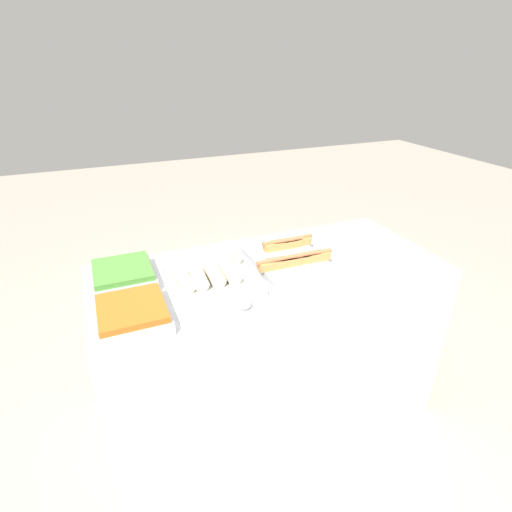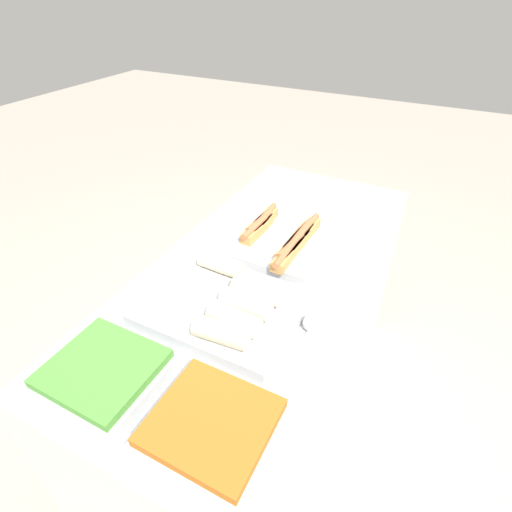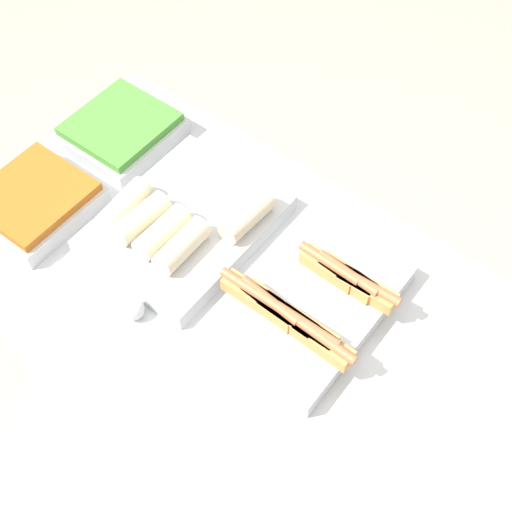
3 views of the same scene
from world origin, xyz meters
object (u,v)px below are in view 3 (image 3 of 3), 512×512
object	(u,v)px
tray_hotdogs	(309,302)
serving_spoon_near	(130,307)
tray_side_front	(35,201)
tray_side_back	(122,131)
tray_wraps	(182,224)

from	to	relation	value
tray_hotdogs	serving_spoon_near	world-z (taller)	tray_hotdogs
tray_side_front	serving_spoon_near	size ratio (longest dim) A/B	1.32
tray_side_back	tray_wraps	bearing A→B (deg)	-22.75
tray_side_front	tray_side_back	world-z (taller)	same
tray_side_front	tray_hotdogs	bearing A→B (deg)	13.72
tray_wraps	tray_side_front	bearing A→B (deg)	-153.78
tray_wraps	tray_side_back	distance (m)	0.38
tray_hotdogs	serving_spoon_near	xyz separation A→B (m)	(-0.32, -0.25, -0.01)
tray_wraps	serving_spoon_near	distance (m)	0.25
tray_hotdogs	tray_side_back	bearing A→B (deg)	169.12
tray_hotdogs	tray_side_front	world-z (taller)	tray_hotdogs
tray_side_back	tray_side_front	bearing A→B (deg)	-90.00
tray_side_back	serving_spoon_near	distance (m)	0.56
tray_wraps	tray_hotdogs	bearing A→B (deg)	0.93
tray_side_back	serving_spoon_near	size ratio (longest dim) A/B	1.32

